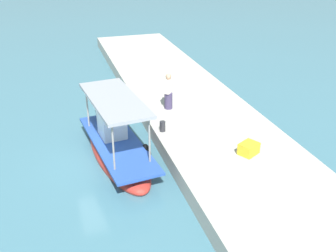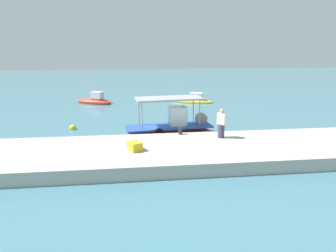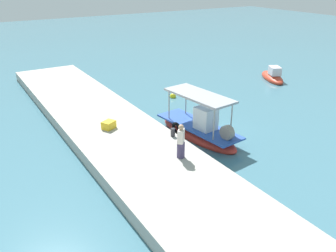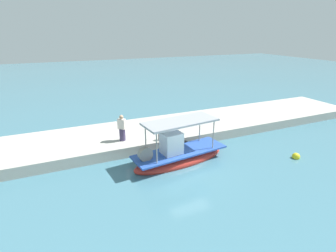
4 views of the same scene
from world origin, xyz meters
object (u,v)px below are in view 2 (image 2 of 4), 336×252
object	(u,v)px
cargo_crate	(135,146)
fisherman_near_bollard	(221,125)
main_fishing_boat	(170,129)
mooring_bollard	(180,131)
marker_buoy	(73,128)
moored_boat_mid	(95,101)
moored_boat_near	(193,101)

from	to	relation	value
cargo_crate	fisherman_near_bollard	bearing A→B (deg)	17.92
main_fishing_boat	cargo_crate	bearing A→B (deg)	-117.80
mooring_bollard	marker_buoy	size ratio (longest dim) A/B	0.94
fisherman_near_bollard	moored_boat_mid	xyz separation A→B (m)	(-9.02, 15.70, -1.22)
cargo_crate	moored_boat_near	distance (m)	17.97
marker_buoy	moored_boat_mid	distance (m)	10.25
mooring_bollard	cargo_crate	distance (m)	3.79
mooring_bollard	cargo_crate	world-z (taller)	mooring_bollard
cargo_crate	moored_boat_mid	xyz separation A→B (m)	(-4.00, 17.33, -0.66)
marker_buoy	moored_boat_near	distance (m)	14.53
marker_buoy	moored_boat_near	xyz separation A→B (m)	(10.83, 9.68, 0.07)
main_fishing_boat	mooring_bollard	size ratio (longest dim) A/B	13.66
main_fishing_boat	marker_buoy	world-z (taller)	main_fishing_boat
mooring_bollard	cargo_crate	xyz separation A→B (m)	(-2.78, -2.57, -0.00)
cargo_crate	moored_boat_mid	size ratio (longest dim) A/B	0.17
fisherman_near_bollard	marker_buoy	xyz separation A→B (m)	(-9.44, 5.46, -1.37)
fisherman_near_bollard	mooring_bollard	bearing A→B (deg)	157.08
main_fishing_boat	fisherman_near_bollard	bearing A→B (deg)	-48.94
moored_boat_mid	fisherman_near_bollard	bearing A→B (deg)	-60.11
mooring_bollard	moored_boat_near	xyz separation A→B (m)	(3.63, 14.20, -0.74)
moored_boat_mid	marker_buoy	bearing A→B (deg)	-92.35
cargo_crate	moored_boat_mid	bearing A→B (deg)	102.99
marker_buoy	moored_boat_mid	size ratio (longest dim) A/B	0.11
main_fishing_boat	mooring_bollard	bearing A→B (deg)	-80.12
cargo_crate	main_fishing_boat	bearing A→B (deg)	62.20
mooring_bollard	fisherman_near_bollard	bearing A→B (deg)	-22.92
mooring_bollard	main_fishing_boat	bearing A→B (deg)	99.88
main_fishing_boat	marker_buoy	distance (m)	7.29
main_fishing_boat	fisherman_near_bollard	distance (m)	4.08
cargo_crate	marker_buoy	bearing A→B (deg)	121.94
cargo_crate	mooring_bollard	bearing A→B (deg)	42.76
fisherman_near_bollard	cargo_crate	world-z (taller)	fisherman_near_bollard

